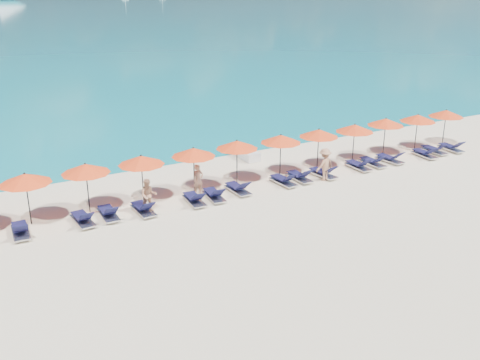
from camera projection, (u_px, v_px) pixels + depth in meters
ground at (276, 229)px, 21.81m from camera, size 1400.00×1400.00×0.00m
jetski at (246, 153)px, 30.85m from camera, size 0.80×2.11×0.75m
beachgoer_a at (198, 180)px, 25.17m from camera, size 0.61×0.46×1.52m
beachgoer_b at (148, 196)px, 23.30m from camera, size 0.82×0.60×1.51m
beachgoer_c at (325, 165)px, 27.12m from camera, size 1.17×0.70×1.69m
umbrella_3 at (25, 179)px, 21.62m from camera, size 2.10×2.10×2.28m
umbrella_4 at (86, 169)px, 22.82m from camera, size 2.10×2.10×2.28m
umbrella_5 at (141, 160)px, 23.93m from camera, size 2.10×2.10×2.28m
umbrella_6 at (193, 152)px, 25.10m from camera, size 2.10×2.10×2.28m
umbrella_7 at (237, 145)px, 26.30m from camera, size 2.10×2.10×2.28m
umbrella_8 at (281, 139)px, 27.33m from camera, size 2.10×2.10×2.28m
umbrella_9 at (319, 133)px, 28.42m from camera, size 2.10×2.10×2.28m
umbrella_10 at (355, 128)px, 29.42m from camera, size 2.10×2.10×2.28m
umbrella_11 at (386, 122)px, 30.78m from camera, size 2.10×2.10×2.28m
umbrella_12 at (418, 118)px, 31.72m from camera, size 2.10×2.10×2.28m
umbrella_13 at (446, 113)px, 32.90m from camera, size 2.10×2.10×2.28m
lounger_5 at (20, 230)px, 21.18m from camera, size 0.70×1.73×0.66m
lounger_6 at (83, 219)px, 22.24m from camera, size 0.74×1.74×0.66m
lounger_7 at (108, 213)px, 22.81m from camera, size 0.67×1.72×0.66m
lounger_8 at (143, 208)px, 23.27m from camera, size 0.69×1.72×0.66m
lounger_9 at (194, 199)px, 24.32m from camera, size 0.74×1.74×0.66m
lounger_10 at (214, 195)px, 24.83m from camera, size 0.78×1.75×0.66m
lounger_11 at (238, 188)px, 25.62m from camera, size 0.66×1.72×0.66m
lounger_12 at (284, 180)px, 26.70m from camera, size 0.72×1.73×0.66m
lounger_13 at (299, 176)px, 27.25m from camera, size 0.65×1.71×0.66m
lounger_14 at (323, 173)px, 27.77m from camera, size 0.79×1.76×0.66m
lounger_15 at (359, 165)px, 28.96m from camera, size 0.67×1.72×0.66m
lounger_16 at (373, 162)px, 29.54m from camera, size 0.62×1.70×0.66m
lounger_17 at (390, 159)px, 30.10m from camera, size 0.79×1.76×0.66m
lounger_18 at (425, 153)px, 31.04m from camera, size 0.79×1.75×0.66m
lounger_19 at (434, 150)px, 31.77m from camera, size 0.64×1.71×0.66m
lounger_20 at (451, 147)px, 32.22m from camera, size 0.79×1.75×0.66m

